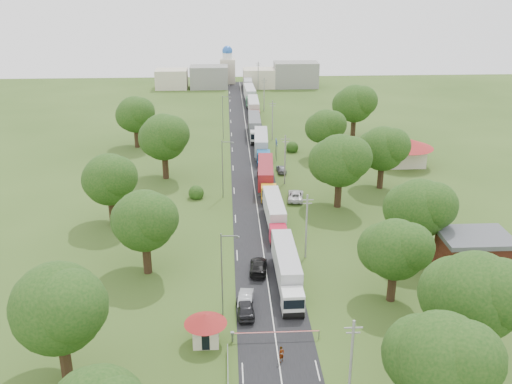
{
  "coord_description": "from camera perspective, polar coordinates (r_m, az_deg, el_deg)",
  "views": [
    {
      "loc": [
        -4.66,
        -74.23,
        35.98
      ],
      "look_at": [
        -0.23,
        9.56,
        3.0
      ],
      "focal_mm": 40.0,
      "sensor_mm": 36.0,
      "label": 1
    }
  ],
  "objects": [
    {
      "name": "tree_9",
      "position": [
        54.76,
        -19.18,
        -10.79
      ],
      "size": [
        9.6,
        9.6,
        12.05
      ],
      "color": "#382616",
      "rests_on": "ground"
    },
    {
      "name": "info_sign",
      "position": [
        114.53,
        2.05,
        4.71
      ],
      "size": [
        0.12,
        3.1,
        4.1
      ],
      "color": "slate",
      "rests_on": "ground"
    },
    {
      "name": "tree_13",
      "position": [
        124.32,
        -12.0,
        7.62
      ],
      "size": [
        8.8,
        8.8,
        11.07
      ],
      "color": "#382616",
      "rests_on": "ground"
    },
    {
      "name": "pole_0",
      "position": [
        51.21,
        9.47,
        -16.57
      ],
      "size": [
        1.6,
        0.24,
        9.0
      ],
      "color": "gray",
      "rests_on": "ground"
    },
    {
      "name": "car_lane_rear",
      "position": [
        72.88,
        0.23,
        -7.44
      ],
      "size": [
        2.58,
        5.4,
        1.52
      ],
      "primitive_type": "imported",
      "rotation": [
        0.0,
        0.0,
        3.05
      ],
      "color": "black",
      "rests_on": "ground"
    },
    {
      "name": "pedestrian_booth",
      "position": [
        59.81,
        -4.35,
        -14.61
      ],
      "size": [
        0.99,
        1.03,
        1.67
      ],
      "primitive_type": "imported",
      "rotation": [
        0.0,
        0.0,
        -0.92
      ],
      "color": "gray",
      "rests_on": "ground"
    },
    {
      "name": "tree_5",
      "position": [
        100.36,
        12.54,
        4.29
      ],
      "size": [
        8.8,
        8.8,
        11.07
      ],
      "color": "#382616",
      "rests_on": "ground"
    },
    {
      "name": "truck_2",
      "position": [
        99.36,
        1.0,
        1.59
      ],
      "size": [
        3.37,
        15.18,
        4.19
      ],
      "color": "gold",
      "rests_on": "ground"
    },
    {
      "name": "pedestrian_near",
      "position": [
        57.87,
        2.55,
        -15.93
      ],
      "size": [
        0.75,
        0.71,
        1.73
      ],
      "primitive_type": "imported",
      "rotation": [
        0.0,
        0.0,
        0.63
      ],
      "color": "gray",
      "rests_on": "ground"
    },
    {
      "name": "truck_1",
      "position": [
        84.75,
        1.87,
        -2.13
      ],
      "size": [
        2.72,
        14.16,
        3.92
      ],
      "color": "red",
      "rests_on": "ground"
    },
    {
      "name": "tree_4",
      "position": [
        90.7,
        8.36,
        3.16
      ],
      "size": [
        9.6,
        9.6,
        12.05
      ],
      "color": "#382616",
      "rests_on": "ground"
    },
    {
      "name": "lamp_1",
      "position": [
        94.28,
        -3.28,
        2.59
      ],
      "size": [
        2.03,
        0.22,
        10.0
      ],
      "color": "slate",
      "rests_on": "ground"
    },
    {
      "name": "truck_7",
      "position": [
        181.06,
        -0.81,
        10.68
      ],
      "size": [
        2.67,
        14.42,
        4.0
      ],
      "color": "silver",
      "rests_on": "ground"
    },
    {
      "name": "car_lane_mid",
      "position": [
        66.39,
        -1.04,
        -10.61
      ],
      "size": [
        2.06,
        4.66,
        1.49
      ],
      "primitive_type": "imported",
      "rotation": [
        0.0,
        0.0,
        3.03
      ],
      "color": "#A6A9AE",
      "rests_on": "ground"
    },
    {
      "name": "boom_barrier",
      "position": [
        60.55,
        0.68,
        -13.96
      ],
      "size": [
        9.22,
        0.35,
        1.18
      ],
      "color": "slate",
      "rests_on": "ground"
    },
    {
      "name": "lamp_0",
      "position": [
        62.19,
        -3.3,
        -7.88
      ],
      "size": [
        2.03,
        0.22,
        10.0
      ],
      "color": "slate",
      "rests_on": "ground"
    },
    {
      "name": "ground",
      "position": [
        82.63,
        0.51,
        -4.36
      ],
      "size": [
        260.0,
        260.0,
        0.0
      ],
      "primitive_type": "plane",
      "color": "#2E4717",
      "rests_on": "ground"
    },
    {
      "name": "tree_6",
      "position": [
        114.95,
        6.97,
        6.49
      ],
      "size": [
        8.0,
        8.0,
        10.1
      ],
      "color": "#382616",
      "rests_on": "ground"
    },
    {
      "name": "pole_1",
      "position": [
        74.85,
        5.07,
        -3.35
      ],
      "size": [
        1.6,
        0.24,
        9.0
      ],
      "color": "gray",
      "rests_on": "ground"
    },
    {
      "name": "distant_town",
      "position": [
        187.15,
        -1.37,
        11.45
      ],
      "size": [
        52.0,
        8.0,
        8.0
      ],
      "color": "gray",
      "rests_on": "ground"
    },
    {
      "name": "tree_1",
      "position": [
        57.24,
        21.05,
        -9.58
      ],
      "size": [
        9.6,
        9.6,
        12.05
      ],
      "color": "#382616",
      "rests_on": "ground"
    },
    {
      "name": "pole_4",
      "position": [
        154.77,
        0.81,
        9.79
      ],
      "size": [
        1.6,
        0.24,
        9.0
      ],
      "color": "gray",
      "rests_on": "ground"
    },
    {
      "name": "tree_12",
      "position": [
        103.93,
        -9.22,
        5.47
      ],
      "size": [
        9.6,
        9.6,
        12.05
      ],
      "color": "#382616",
      "rests_on": "ground"
    },
    {
      "name": "lamp_2",
      "position": [
        127.91,
        -3.27,
        7.66
      ],
      "size": [
        2.03,
        0.22,
        10.0
      ],
      "color": "slate",
      "rests_on": "ground"
    },
    {
      "name": "house_cream",
      "position": [
        114.51,
        14.77,
        4.33
      ],
      "size": [
        10.08,
        10.08,
        5.8
      ],
      "color": "beige",
      "rests_on": "ground"
    },
    {
      "name": "tree_0",
      "position": [
        49.28,
        18.04,
        -15.48
      ],
      "size": [
        8.8,
        8.8,
        11.07
      ],
      "color": "#382616",
      "rests_on": "ground"
    },
    {
      "name": "tree_2",
      "position": [
        66.25,
        13.73,
        -5.54
      ],
      "size": [
        8.0,
        8.0,
        10.1
      ],
      "color": "#382616",
      "rests_on": "ground"
    },
    {
      "name": "guard_booth",
      "position": [
        59.78,
        -5.06,
        -13.09
      ],
      "size": [
        4.4,
        4.4,
        3.45
      ],
      "color": "beige",
      "rests_on": "ground"
    },
    {
      "name": "truck_3",
      "position": [
        117.22,
        0.54,
        4.75
      ],
      "size": [
        3.31,
        15.53,
        4.29
      ],
      "color": "#185793",
      "rests_on": "ground"
    },
    {
      "name": "car_verge_near",
      "position": [
        95.04,
        3.98,
        -0.35
      ],
      "size": [
        3.25,
        5.75,
        1.51
      ],
      "primitive_type": "imported",
      "rotation": [
        0.0,
        0.0,
        3.0
      ],
      "color": "silver",
      "rests_on": "ground"
    },
    {
      "name": "road",
      "position": [
        100.98,
        -0.18,
        0.58
      ],
      "size": [
        8.0,
        200.0,
        0.04
      ],
      "primitive_type": "cube",
      "color": "black",
      "rests_on": "ground"
    },
    {
      "name": "tree_7",
      "position": [
        130.72,
        9.82,
        8.72
      ],
      "size": [
        9.6,
        9.6,
        12.05
      ],
      "color": "#382616",
      "rests_on": "ground"
    },
    {
      "name": "tree_10",
      "position": [
        71.27,
        -11.12,
        -2.77
      ],
      "size": [
        8.8,
        8.8,
        11.07
      ],
      "color": "#382616",
      "rests_on": "ground"
    },
    {
      "name": "pole_3",
      "position": [
        127.55,
        1.65,
        7.25
      ],
      "size": [
        1.6,
        0.24,
        9.0
      ],
      "color": "gray",
      "rests_on": "ground"
    },
    {
      "name": "pole_2",
      "position": [
        100.76,
        2.92,
        3.33
      ],
      "size": [
        1.6,
        0.24,
        9.0
      ],
      "color": "gray",
      "rests_on": "ground"
    },
    {
      "name": "car_lane_front",
      "position": [
        64.65,
        -1.09,
        -11.48
      ],
      "size": [
        2.13,
        4.93,
        1.66
      ],
      "primitive_type": "imported",
      "rotation": [
        0.0,
        0.0,
        3.18
      ],
      "color": "black",
      "rests_on": "ground"
    },
    {
      "name": "truck_4",
      "position": [
        131.35,
        -0.14,
        6.59
      ],
      "size": [
        2.97,
        15.58,
        4.31
      ],
      "color": "white",
      "rests_on": "ground"
    },
    {
      "name": "tree_11",
      "position": [
        86.2,
        -14.46,
        1.26
      ],
      "size": [
        8.8,
        8.8,
        11.07
      ],
      "color": "#382616",
      "rests_on": "ground"
    },
    {
      "name": "church",
      "position": [
        194.65,
        -2.86,
        12.39
      ],
      "size": [
        5.0,
        5.0,
        12.3
      ],
      "color": "beige",
      "rests_on": "ground"
    },
    {
      "name": "truck_6",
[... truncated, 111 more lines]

